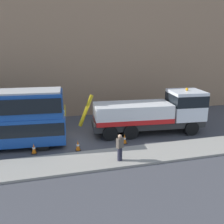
{
  "coord_description": "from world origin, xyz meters",
  "views": [
    {
      "loc": [
        -2.43,
        -18.64,
        7.27
      ],
      "look_at": [
        2.55,
        -0.22,
        2.0
      ],
      "focal_mm": 40.97,
      "sensor_mm": 36.0,
      "label": 1
    }
  ],
  "objects_px": {
    "recovery_tow_truck": "(154,112)",
    "traffic_cone_midway": "(78,146)",
    "traffic_cone_near_bus": "(34,149)",
    "traffic_cone_near_truck": "(125,139)",
    "pedestrian_bystander": "(120,148)"
  },
  "relations": [
    {
      "from": "recovery_tow_truck",
      "to": "pedestrian_bystander",
      "type": "distance_m",
      "value": 6.24
    },
    {
      "from": "traffic_cone_near_bus",
      "to": "traffic_cone_near_truck",
      "type": "bearing_deg",
      "value": 0.76
    },
    {
      "from": "traffic_cone_midway",
      "to": "pedestrian_bystander",
      "type": "bearing_deg",
      "value": -48.11
    },
    {
      "from": "pedestrian_bystander",
      "to": "traffic_cone_midway",
      "type": "xyz_separation_m",
      "value": [
        -2.25,
        2.51,
        -0.64
      ]
    },
    {
      "from": "recovery_tow_truck",
      "to": "traffic_cone_near_truck",
      "type": "bearing_deg",
      "value": -145.99
    },
    {
      "from": "recovery_tow_truck",
      "to": "traffic_cone_near_truck",
      "type": "height_order",
      "value": "recovery_tow_truck"
    },
    {
      "from": "pedestrian_bystander",
      "to": "traffic_cone_midway",
      "type": "bearing_deg",
      "value": 20.17
    },
    {
      "from": "recovery_tow_truck",
      "to": "traffic_cone_midway",
      "type": "relative_size",
      "value": 14.21
    },
    {
      "from": "recovery_tow_truck",
      "to": "traffic_cone_midway",
      "type": "height_order",
      "value": "recovery_tow_truck"
    },
    {
      "from": "pedestrian_bystander",
      "to": "traffic_cone_near_truck",
      "type": "distance_m",
      "value": 3.19
    },
    {
      "from": "recovery_tow_truck",
      "to": "traffic_cone_midway",
      "type": "xyz_separation_m",
      "value": [
        -6.49,
        -2.0,
        -1.42
      ]
    },
    {
      "from": "pedestrian_bystander",
      "to": "traffic_cone_midway",
      "type": "relative_size",
      "value": 2.38
    },
    {
      "from": "recovery_tow_truck",
      "to": "traffic_cone_near_bus",
      "type": "bearing_deg",
      "value": -164.28
    },
    {
      "from": "recovery_tow_truck",
      "to": "traffic_cone_midway",
      "type": "distance_m",
      "value": 6.94
    },
    {
      "from": "recovery_tow_truck",
      "to": "traffic_cone_near_bus",
      "type": "relative_size",
      "value": 14.21
    }
  ]
}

